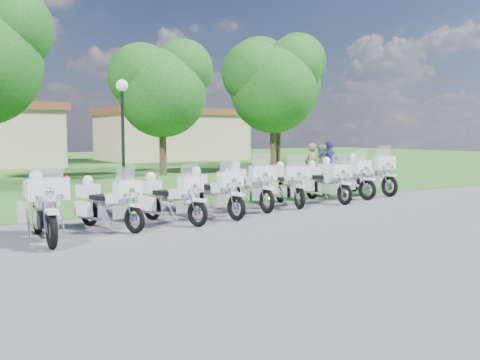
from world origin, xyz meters
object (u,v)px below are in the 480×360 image
lamp_post (122,107)px  motorcycle_4 (248,185)px  motorcycle_8 (368,173)px  motorcycle_2 (170,198)px  motorcycle_7 (343,177)px  motorcycle_1 (107,202)px  motorcycle_5 (288,184)px  bystander_c (329,166)px  motorcycle_3 (213,191)px  bystander_a (311,166)px  motorcycle_6 (325,181)px  motorcycle_0 (42,205)px  bystander_b (321,169)px

lamp_post → motorcycle_4: bearing=-77.0°
motorcycle_8 → lamp_post: 9.22m
motorcycle_2 → motorcycle_7: size_ratio=0.86×
motorcycle_1 → motorcycle_4: size_ratio=0.84×
motorcycle_1 → motorcycle_5: 6.01m
motorcycle_8 → motorcycle_4: bearing=12.4°
motorcycle_4 → bystander_c: size_ratio=1.29×
motorcycle_7 → motorcycle_3: bearing=5.4°
motorcycle_3 → bystander_a: size_ratio=1.29×
motorcycle_1 → motorcycle_2: size_ratio=0.98×
bystander_c → motorcycle_1: bearing=16.1°
lamp_post → motorcycle_6: bearing=-54.3°
motorcycle_5 → motorcycle_7: (2.77, 0.58, 0.03)m
motorcycle_4 → motorcycle_7: motorcycle_7 is taller
motorcycle_8 → motorcycle_6: bearing=20.2°
motorcycle_1 → motorcycle_8: size_ratio=0.78×
motorcycle_3 → motorcycle_4: size_ratio=0.95×
motorcycle_0 → lamp_post: size_ratio=0.60×
bystander_b → motorcycle_7: bearing=52.0°
motorcycle_2 → motorcycle_7: 7.30m
motorcycle_6 → bystander_b: 2.50m
motorcycle_0 → motorcycle_1: size_ratio=1.23×
lamp_post → motorcycle_0: bearing=-120.0°
bystander_c → motorcycle_0: bearing=16.0°
motorcycle_5 → bystander_a: bystander_a is taller
motorcycle_3 → bystander_a: bystander_a is taller
motorcycle_0 → motorcycle_3: motorcycle_0 is taller
motorcycle_2 → motorcycle_6: (5.88, 1.12, 0.04)m
motorcycle_6 → motorcycle_7: bearing=-154.1°
motorcycle_0 → bystander_c: (11.00, 3.79, 0.24)m
motorcycle_6 → lamp_post: (-4.43, 6.16, 2.47)m
motorcycle_4 → motorcycle_8: size_ratio=0.93×
motorcycle_3 → motorcycle_5: size_ratio=1.02×
bystander_a → motorcycle_1: bearing=22.6°
motorcycle_1 → motorcycle_5: bearing=168.8°
bystander_b → motorcycle_3: bearing=-2.7°
motorcycle_2 → lamp_post: lamp_post is taller
motorcycle_1 → motorcycle_6: motorcycle_6 is taller
motorcycle_4 → bystander_c: bystander_c is taller
motorcycle_0 → motorcycle_4: (5.96, 1.54, -0.02)m
motorcycle_3 → motorcycle_5: (2.98, 0.69, 0.00)m
motorcycle_7 → bystander_a: bystander_a is taller
motorcycle_4 → motorcycle_5: (1.45, 0.04, -0.03)m
motorcycle_2 → bystander_c: bearing=-177.1°
bystander_a → motorcycle_6: bearing=56.0°
motorcycle_1 → motorcycle_4: 4.58m
motorcycle_6 → motorcycle_3: bearing=12.9°
motorcycle_0 → motorcycle_8: motorcycle_8 is taller
motorcycle_3 → bystander_a: (6.46, 3.83, 0.24)m
motorcycle_2 → bystander_a: size_ratio=1.18×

